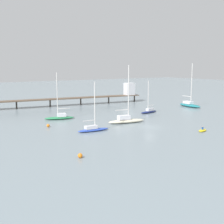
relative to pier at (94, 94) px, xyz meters
name	(u,v)px	position (x,y,z in m)	size (l,w,h in m)	color
ground_plane	(150,127)	(-10.63, -42.58, -3.53)	(400.00, 400.00, 0.00)	gray
pier	(94,94)	(0.00, 0.00, 0.00)	(56.94, 11.37, 7.26)	brown
sailboat_navy	(149,111)	(2.83, -26.74, -2.85)	(6.86, 2.55, 9.49)	navy
sailboat_cream	(126,120)	(-12.11, -35.51, -2.68)	(9.77, 4.01, 14.00)	beige
sailboat_green	(60,117)	(-23.38, -21.69, -2.83)	(8.07, 4.34, 12.14)	#287F4C
sailboat_blue	(93,128)	(-23.57, -39.07, -2.85)	(7.27, 2.25, 10.52)	#2D4CB7
sailboat_teal	(190,104)	(22.81, -24.42, -2.70)	(3.73, 9.81, 14.55)	#1E727A
dinghy_yellow	(202,130)	(-4.11, -52.11, -3.32)	(3.06, 2.07, 1.14)	yellow
mooring_buoy_mid	(48,126)	(-29.81, -29.55, -3.18)	(0.71, 0.71, 0.71)	orange
mooring_buoy_inner	(80,156)	(-34.72, -54.18, -3.17)	(0.73, 0.73, 0.73)	orange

